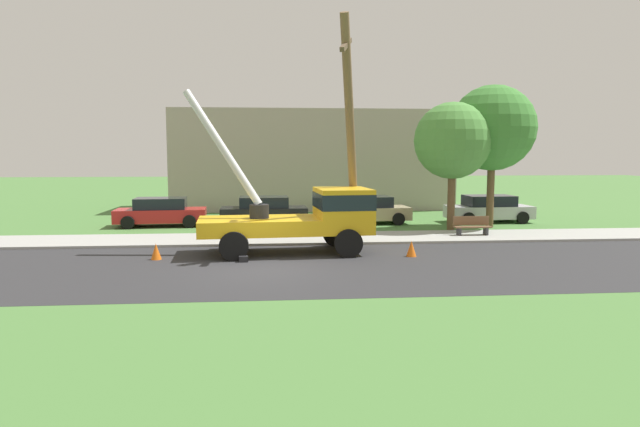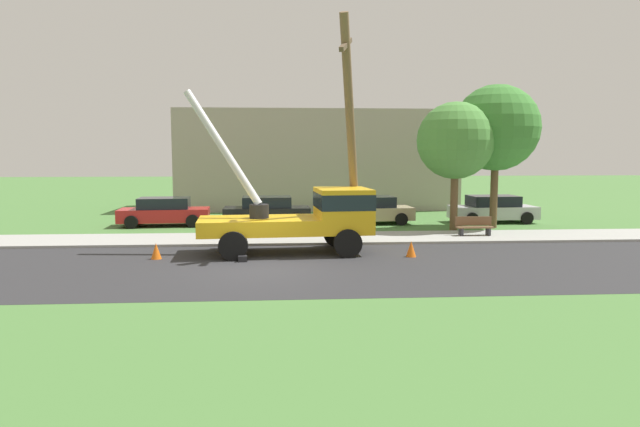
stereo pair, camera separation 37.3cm
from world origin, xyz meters
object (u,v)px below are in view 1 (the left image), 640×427
object	(u,v)px
parked_sedan_red	(161,212)
parked_sedan_silver	(489,209)
parked_sedan_black	(264,210)
roadside_tree_near	(493,128)
utility_truck	(308,214)
traffic_cone_behind	(156,252)
parked_sedan_tan	(366,210)
leaning_utility_pole	(350,134)
traffic_cone_ahead	(411,249)
roadside_tree_far	(453,141)
park_bench	(472,226)

from	to	relation	value
parked_sedan_red	parked_sedan_silver	distance (m)	16.98
parked_sedan_black	roadside_tree_near	distance (m)	12.06
utility_truck	parked_sedan_silver	bearing A→B (deg)	39.07
roadside_tree_near	parked_sedan_red	bearing A→B (deg)	173.60
traffic_cone_behind	parked_sedan_black	xyz separation A→B (m)	(3.57, 9.39, 0.43)
parked_sedan_red	parked_sedan_black	bearing A→B (deg)	3.88
parked_sedan_red	roadside_tree_near	distance (m)	16.86
parked_sedan_tan	roadside_tree_near	bearing A→B (deg)	-18.11
parked_sedan_red	parked_sedan_tan	distance (m)	10.42
leaning_utility_pole	traffic_cone_ahead	xyz separation A→B (m)	(1.94, -1.80, -4.08)
traffic_cone_behind	parked_sedan_silver	bearing A→B (deg)	30.80
traffic_cone_ahead	parked_sedan_silver	xyz separation A→B (m)	(6.56, 9.40, 0.43)
roadside_tree_near	roadside_tree_far	bearing A→B (deg)	-161.70
roadside_tree_near	roadside_tree_far	distance (m)	2.41
parked_sedan_red	roadside_tree_far	size ratio (longest dim) A/B	0.75
parked_sedan_tan	parked_sedan_silver	distance (m)	6.57
traffic_cone_ahead	roadside_tree_far	xyz separation A→B (m)	(3.61, 6.69, 3.93)
parked_sedan_red	parked_sedan_tan	xyz separation A→B (m)	(10.41, 0.09, 0.00)
utility_truck	parked_sedan_black	size ratio (longest dim) A/B	1.56
traffic_cone_ahead	roadside_tree_near	xyz separation A→B (m)	(5.82, 7.42, 4.56)
parked_sedan_tan	roadside_tree_near	world-z (taller)	roadside_tree_near
park_bench	roadside_tree_far	bearing A→B (deg)	94.32
traffic_cone_ahead	parked_sedan_red	xyz separation A→B (m)	(-10.43, 9.24, 0.43)
parked_sedan_black	park_bench	bearing A→B (deg)	-30.07
traffic_cone_ahead	roadside_tree_far	world-z (taller)	roadside_tree_far
parked_sedan_tan	roadside_tree_near	distance (m)	7.40
leaning_utility_pole	parked_sedan_red	xyz separation A→B (m)	(-8.49, 7.45, -3.64)
utility_truck	parked_sedan_silver	size ratio (longest dim) A/B	1.56
traffic_cone_behind	parked_sedan_tan	world-z (taller)	parked_sedan_tan
traffic_cone_ahead	traffic_cone_behind	bearing A→B (deg)	178.72
traffic_cone_behind	roadside_tree_near	bearing A→B (deg)	26.18
utility_truck	park_bench	distance (m)	8.07
leaning_utility_pole	traffic_cone_ahead	world-z (taller)	leaning_utility_pole
utility_truck	roadside_tree_near	size ratio (longest dim) A/B	1.00
parked_sedan_silver	roadside_tree_near	xyz separation A→B (m)	(-0.73, -1.97, 4.13)
parked_sedan_tan	parked_sedan_silver	world-z (taller)	same
park_bench	roadside_tree_far	distance (m)	4.43
traffic_cone_ahead	leaning_utility_pole	bearing A→B (deg)	137.12
parked_sedan_black	traffic_cone_ahead	bearing A→B (deg)	-61.07
parked_sedan_silver	park_bench	distance (m)	5.78
leaning_utility_pole	traffic_cone_ahead	distance (m)	4.86
park_bench	parked_sedan_tan	bearing A→B (deg)	127.24
leaning_utility_pole	traffic_cone_behind	size ratio (longest dim) A/B	15.22
traffic_cone_behind	parked_sedan_black	size ratio (longest dim) A/B	0.13
roadside_tree_near	parked_sedan_silver	bearing A→B (deg)	69.60
parked_sedan_black	leaning_utility_pole	bearing A→B (deg)	-66.65
traffic_cone_ahead	roadside_tree_far	distance (m)	8.56
utility_truck	park_bench	xyz separation A→B (m)	(7.37, 3.16, -0.95)
roadside_tree_far	parked_sedan_tan	bearing A→B (deg)	143.92
leaning_utility_pole	roadside_tree_near	xyz separation A→B (m)	(7.76, 5.62, 0.48)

